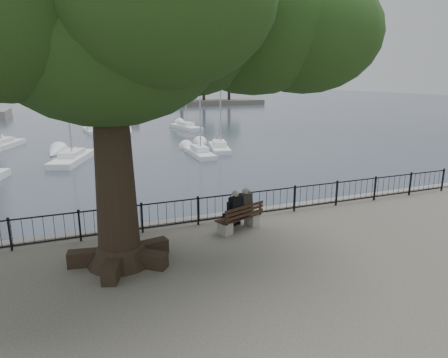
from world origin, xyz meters
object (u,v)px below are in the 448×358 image
person_left (232,212)px  bench (240,221)px  tree (142,9)px  person_right (243,209)px  lion_monument (115,106)px

person_left → bench: bearing=-2.4°
person_left → tree: 6.89m
person_right → tree: (-3.41, -1.08, 6.16)m
person_right → tree: size_ratio=0.12×
bench → lion_monument: (1.81, 48.44, 0.81)m
bench → person_left: bearing=177.6°
person_right → person_left: bearing=-160.6°
bench → person_right: size_ratio=1.25×
tree → person_right: bearing=17.5°
bench → person_right: 0.44m
tree → person_left: bearing=17.2°
person_right → tree: tree is taller
lion_monument → person_left: bearing=-92.5°
bench → tree: 7.33m
bench → tree: bearing=-164.3°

